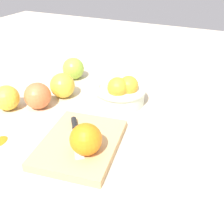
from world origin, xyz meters
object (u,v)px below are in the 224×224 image
at_px(apple_front_center, 38,96).
at_px(apple_front_center_2, 7,98).
at_px(bowl, 121,92).
at_px(cutting_board, 81,143).
at_px(apple_front_left, 73,69).
at_px(apple_front_left_2, 62,86).
at_px(knife, 76,131).
at_px(orange_on_board, 86,139).

relative_size(apple_front_center, apple_front_center_2, 1.06).
relative_size(bowl, cutting_board, 0.71).
relative_size(bowl, apple_front_center_2, 2.14).
xyz_separation_m(apple_front_left, apple_front_left_2, (0.14, 0.04, 0.00)).
height_order(cutting_board, apple_front_left_2, apple_front_left_2).
xyz_separation_m(bowl, apple_front_left_2, (0.04, -0.19, 0.00)).
xyz_separation_m(cutting_board, apple_front_center, (-0.11, -0.21, 0.03)).
bearing_deg(apple_front_left_2, cutting_board, 42.36).
xyz_separation_m(apple_front_left, apple_front_center, (0.23, 0.02, 0.00)).
distance_m(apple_front_left, apple_front_left_2, 0.14).
xyz_separation_m(knife, apple_front_left, (-0.32, -0.20, 0.01)).
bearing_deg(cutting_board, orange_on_board, 48.42).
relative_size(bowl, knife, 1.21).
bearing_deg(cutting_board, apple_front_center_2, -102.73).
height_order(cutting_board, apple_front_center, apple_front_center).
bearing_deg(orange_on_board, apple_front_left_2, -136.74).
height_order(bowl, knife, bowl).
relative_size(cutting_board, knife, 1.70).
height_order(bowl, apple_front_center_2, bowl).
bearing_deg(bowl, cutting_board, -1.08).
height_order(knife, apple_front_left, apple_front_left).
height_order(apple_front_left, apple_front_center_2, apple_front_left).
height_order(bowl, apple_front_left, bowl).
distance_m(knife, apple_front_left, 0.38).
bearing_deg(bowl, apple_front_left, -112.62).
height_order(orange_on_board, apple_front_left_2, orange_on_board).
bearing_deg(apple_front_center, bowl, 121.12).
distance_m(bowl, apple_front_left_2, 0.19).
xyz_separation_m(orange_on_board, knife, (-0.05, -0.06, -0.03)).
bearing_deg(apple_front_center_2, orange_on_board, 73.43).
relative_size(bowl, apple_front_center, 2.02).
bearing_deg(apple_front_center_2, apple_front_left_2, 141.51).
height_order(bowl, orange_on_board, same).
height_order(apple_front_center, apple_front_center_2, apple_front_center).
bearing_deg(orange_on_board, apple_front_center, -119.97).
xyz_separation_m(apple_front_center, apple_front_left_2, (-0.09, 0.03, 0.00)).
bearing_deg(apple_front_center_2, apple_front_left, 166.94).
height_order(bowl, apple_front_left_2, bowl).
xyz_separation_m(bowl, cutting_board, (0.24, -0.00, -0.03)).
distance_m(bowl, cutting_board, 0.24).
bearing_deg(cutting_board, apple_front_left_2, -137.64).
xyz_separation_m(bowl, orange_on_board, (0.27, 0.03, 0.02)).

